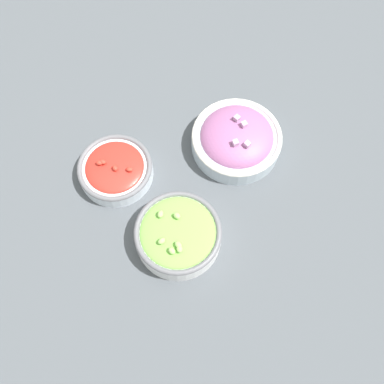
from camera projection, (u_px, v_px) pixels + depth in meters
The scene contains 4 objects.
ground_plane at pixel (192, 197), 0.98m from camera, with size 3.00×3.00×0.00m, color #4C5156.
bowl_lettuce at pixel (178, 234), 0.91m from camera, with size 0.19×0.19×0.07m.
bowl_red_onion at pixel (236, 139), 1.01m from camera, with size 0.21×0.21×0.09m.
bowl_cherry_tomatoes at pixel (115, 169), 0.98m from camera, with size 0.17×0.17×0.06m.
Camera 1 is at (-0.15, -0.36, 0.90)m, focal length 40.00 mm.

